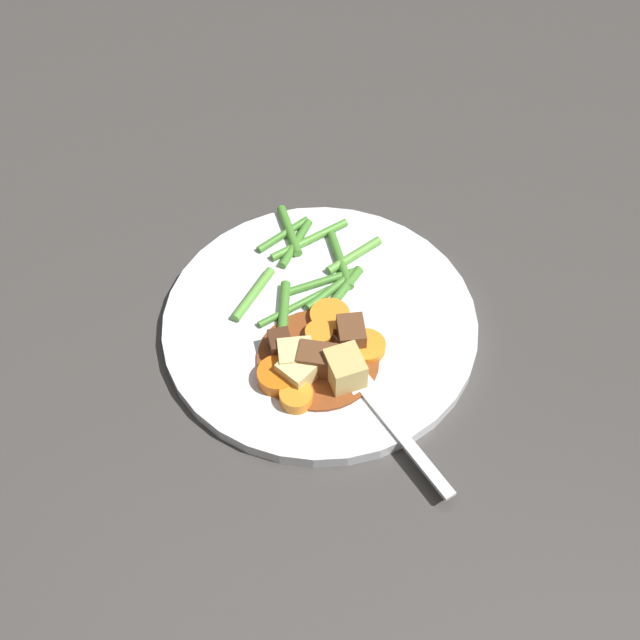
% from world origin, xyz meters
% --- Properties ---
extents(ground_plane, '(3.00, 3.00, 0.00)m').
position_xyz_m(ground_plane, '(0.00, 0.00, 0.00)').
color(ground_plane, '#423F3D').
extents(dinner_plate, '(0.28, 0.28, 0.01)m').
position_xyz_m(dinner_plate, '(0.00, 0.00, 0.01)').
color(dinner_plate, white).
rests_on(dinner_plate, ground_plane).
extents(stew_sauce, '(0.10, 0.10, 0.00)m').
position_xyz_m(stew_sauce, '(0.04, 0.00, 0.01)').
color(stew_sauce, brown).
rests_on(stew_sauce, dinner_plate).
extents(carrot_slice_0, '(0.03, 0.03, 0.01)m').
position_xyz_m(carrot_slice_0, '(0.02, -0.00, 0.02)').
color(carrot_slice_0, orange).
rests_on(carrot_slice_0, dinner_plate).
extents(carrot_slice_1, '(0.04, 0.04, 0.01)m').
position_xyz_m(carrot_slice_1, '(0.03, 0.04, 0.02)').
color(carrot_slice_1, orange).
rests_on(carrot_slice_1, dinner_plate).
extents(carrot_slice_2, '(0.05, 0.05, 0.01)m').
position_xyz_m(carrot_slice_2, '(0.00, 0.01, 0.02)').
color(carrot_slice_2, orange).
rests_on(carrot_slice_2, dinner_plate).
extents(carrot_slice_3, '(0.03, 0.03, 0.01)m').
position_xyz_m(carrot_slice_3, '(0.08, -0.02, 0.02)').
color(carrot_slice_3, orange).
rests_on(carrot_slice_3, dinner_plate).
extents(carrot_slice_4, '(0.04, 0.04, 0.01)m').
position_xyz_m(carrot_slice_4, '(0.06, -0.03, 0.02)').
color(carrot_slice_4, orange).
rests_on(carrot_slice_4, dinner_plate).
extents(potato_chunk_0, '(0.04, 0.04, 0.02)m').
position_xyz_m(potato_chunk_0, '(0.06, -0.02, 0.02)').
color(potato_chunk_0, '#EAD68C').
rests_on(potato_chunk_0, dinner_plate).
extents(potato_chunk_1, '(0.04, 0.04, 0.03)m').
position_xyz_m(potato_chunk_1, '(0.06, 0.02, 0.03)').
color(potato_chunk_1, '#DBBC6B').
rests_on(potato_chunk_1, dinner_plate).
extents(potato_chunk_2, '(0.03, 0.03, 0.02)m').
position_xyz_m(potato_chunk_2, '(0.05, -0.02, 0.02)').
color(potato_chunk_2, '#EAD68C').
rests_on(potato_chunk_2, dinner_plate).
extents(meat_chunk_0, '(0.03, 0.02, 0.02)m').
position_xyz_m(meat_chunk_0, '(0.04, -0.03, 0.02)').
color(meat_chunk_0, '#4C2B19').
rests_on(meat_chunk_0, dinner_plate).
extents(meat_chunk_1, '(0.03, 0.04, 0.03)m').
position_xyz_m(meat_chunk_1, '(0.05, -0.00, 0.03)').
color(meat_chunk_1, brown).
rests_on(meat_chunk_1, dinner_plate).
extents(meat_chunk_2, '(0.03, 0.03, 0.02)m').
position_xyz_m(meat_chunk_2, '(0.02, 0.03, 0.02)').
color(meat_chunk_2, brown).
rests_on(meat_chunk_2, dinner_plate).
extents(green_bean_0, '(0.03, 0.07, 0.01)m').
position_xyz_m(green_bean_0, '(-0.04, 0.00, 0.02)').
color(green_bean_0, '#4C8E33').
rests_on(green_bean_0, dinner_plate).
extents(green_bean_1, '(0.06, 0.03, 0.01)m').
position_xyz_m(green_bean_1, '(-0.10, -0.03, 0.02)').
color(green_bean_1, '#4C8E33').
rests_on(green_bean_1, dinner_plate).
extents(green_bean_2, '(0.05, 0.04, 0.01)m').
position_xyz_m(green_bean_2, '(-0.03, 0.01, 0.02)').
color(green_bean_2, '#4C8E33').
rests_on(green_bean_2, dinner_plate).
extents(green_bean_3, '(0.05, 0.03, 0.01)m').
position_xyz_m(green_bean_3, '(-0.03, 0.02, 0.02)').
color(green_bean_3, '#4C8E33').
rests_on(green_bean_3, dinner_plate).
extents(green_bean_4, '(0.06, 0.03, 0.01)m').
position_xyz_m(green_bean_4, '(-0.02, -0.06, 0.02)').
color(green_bean_4, '#66AD42').
rests_on(green_bean_4, dinner_plate).
extents(green_bean_5, '(0.05, 0.06, 0.01)m').
position_xyz_m(green_bean_5, '(-0.01, -0.02, 0.02)').
color(green_bean_5, '#4C8E33').
rests_on(green_bean_5, dinner_plate).
extents(green_bean_6, '(0.05, 0.07, 0.01)m').
position_xyz_m(green_bean_6, '(-0.09, -0.01, 0.02)').
color(green_bean_6, '#599E38').
rests_on(green_bean_6, dinner_plate).
extents(green_bean_7, '(0.05, 0.05, 0.01)m').
position_xyz_m(green_bean_7, '(-0.10, -0.04, 0.02)').
color(green_bean_7, '#4C8E33').
rests_on(green_bean_7, dinner_plate).
extents(green_bean_8, '(0.05, 0.01, 0.01)m').
position_xyz_m(green_bean_8, '(-0.01, -0.03, 0.02)').
color(green_bean_8, '#4C8E33').
rests_on(green_bean_8, dinner_plate).
extents(green_bean_9, '(0.07, 0.03, 0.01)m').
position_xyz_m(green_bean_9, '(-0.07, 0.02, 0.02)').
color(green_bean_9, '#4C8E33').
rests_on(green_bean_9, dinner_plate).
extents(green_bean_10, '(0.05, 0.05, 0.01)m').
position_xyz_m(green_bean_10, '(-0.07, 0.03, 0.02)').
color(green_bean_10, '#66AD42').
rests_on(green_bean_10, dinner_plate).
extents(green_bean_11, '(0.06, 0.03, 0.01)m').
position_xyz_m(green_bean_11, '(-0.09, -0.03, 0.02)').
color(green_bean_11, '#4C8E33').
rests_on(green_bean_11, dinner_plate).
extents(fork, '(0.15, 0.11, 0.00)m').
position_xyz_m(fork, '(0.09, 0.05, 0.01)').
color(fork, silver).
rests_on(fork, dinner_plate).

